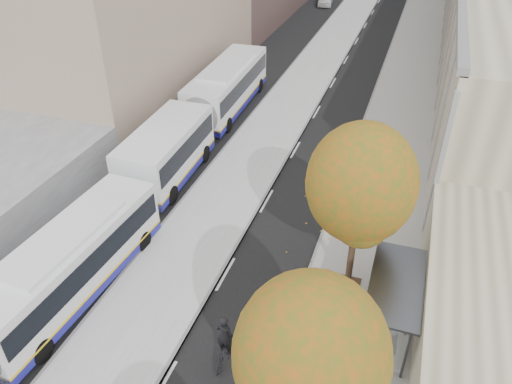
% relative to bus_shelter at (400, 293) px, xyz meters
% --- Properties ---
extents(bus_platform, '(4.25, 150.00, 0.15)m').
position_rel_bus_shelter_xyz_m(bus_platform, '(-9.56, 24.04, -2.11)').
color(bus_platform, '#AAAAAA').
rests_on(bus_platform, ground).
extents(sidewalk, '(4.75, 150.00, 0.08)m').
position_rel_bus_shelter_xyz_m(sidewalk, '(-1.56, 24.04, -2.15)').
color(sidewalk, gray).
rests_on(sidewalk, ground).
extents(bus_shelter, '(1.90, 4.40, 2.53)m').
position_rel_bus_shelter_xyz_m(bus_shelter, '(0.00, 0.00, 0.00)').
color(bus_shelter, '#383A3F').
rests_on(bus_shelter, sidewalk).
extents(tree_b, '(4.00, 4.00, 6.97)m').
position_rel_bus_shelter_xyz_m(tree_b, '(-2.09, -5.96, 2.85)').
color(tree_b, '#2C2315').
rests_on(tree_b, sidewalk).
extents(tree_c, '(4.20, 4.20, 7.28)m').
position_rel_bus_shelter_xyz_m(tree_c, '(-2.09, 2.04, 3.06)').
color(tree_c, '#2C2315').
rests_on(tree_c, sidewalk).
extents(bus_far, '(3.30, 19.02, 3.16)m').
position_rel_bus_shelter_xyz_m(bus_far, '(-13.55, 13.30, -0.46)').
color(bus_far, silver).
rests_on(bus_far, ground).
extents(cyclist, '(0.66, 1.77, 2.26)m').
position_rel_bus_shelter_xyz_m(cyclist, '(-5.63, -3.24, -1.35)').
color(cyclist, black).
rests_on(cyclist, ground).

